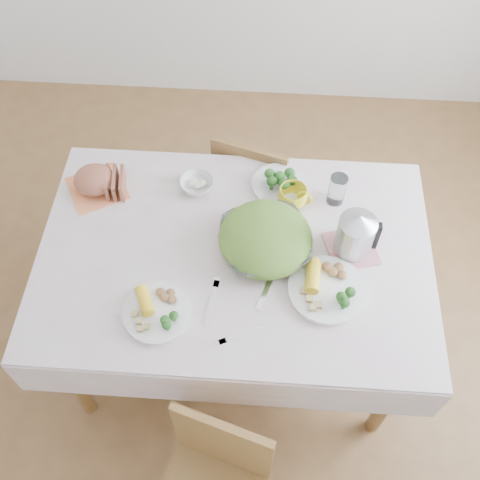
# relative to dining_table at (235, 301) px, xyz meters

# --- Properties ---
(floor) EXTENTS (3.60, 3.60, 0.00)m
(floor) POSITION_rel_dining_table_xyz_m (0.00, 0.00, -0.38)
(floor) COLOR brown
(floor) RESTS_ON ground
(dining_table) EXTENTS (1.40, 0.90, 0.75)m
(dining_table) POSITION_rel_dining_table_xyz_m (0.00, 0.00, 0.00)
(dining_table) COLOR brown
(dining_table) RESTS_ON floor
(tablecloth) EXTENTS (1.50, 1.00, 0.01)m
(tablecloth) POSITION_rel_dining_table_xyz_m (0.00, 0.00, 0.38)
(tablecloth) COLOR beige
(tablecloth) RESTS_ON dining_table
(chair_far) EXTENTS (0.46, 0.46, 0.81)m
(chair_far) POSITION_rel_dining_table_xyz_m (0.07, 0.66, 0.09)
(chair_far) COLOR brown
(chair_far) RESTS_ON floor
(salad_bowl) EXTENTS (0.41, 0.41, 0.08)m
(salad_bowl) POSITION_rel_dining_table_xyz_m (0.11, 0.03, 0.43)
(salad_bowl) COLOR white
(salad_bowl) RESTS_ON tablecloth
(dinner_plate_left) EXTENTS (0.26, 0.26, 0.02)m
(dinner_plate_left) POSITION_rel_dining_table_xyz_m (-0.25, -0.28, 0.40)
(dinner_plate_left) COLOR white
(dinner_plate_left) RESTS_ON tablecloth
(dinner_plate_right) EXTENTS (0.38, 0.38, 0.02)m
(dinner_plate_right) POSITION_rel_dining_table_xyz_m (0.35, -0.15, 0.40)
(dinner_plate_right) COLOR white
(dinner_plate_right) RESTS_ON tablecloth
(broccoli_plate) EXTENTS (0.26, 0.26, 0.02)m
(broccoli_plate) POSITION_rel_dining_table_xyz_m (0.16, 0.34, 0.40)
(broccoli_plate) COLOR beige
(broccoli_plate) RESTS_ON tablecloth
(napkin) EXTENTS (0.29, 0.29, 0.00)m
(napkin) POSITION_rel_dining_table_xyz_m (-0.59, 0.28, 0.39)
(napkin) COLOR #EE804D
(napkin) RESTS_ON tablecloth
(bread_loaf) EXTENTS (0.19, 0.18, 0.10)m
(bread_loaf) POSITION_rel_dining_table_xyz_m (-0.59, 0.28, 0.45)
(bread_loaf) COLOR brown
(bread_loaf) RESTS_ON napkin
(fruit_bowl) EXTENTS (0.17, 0.17, 0.04)m
(fruit_bowl) POSITION_rel_dining_table_xyz_m (-0.18, 0.31, 0.41)
(fruit_bowl) COLOR white
(fruit_bowl) RESTS_ON tablecloth
(yellow_mug) EXTENTS (0.15, 0.15, 0.09)m
(yellow_mug) POSITION_rel_dining_table_xyz_m (0.22, 0.25, 0.43)
(yellow_mug) COLOR yellow
(yellow_mug) RESTS_ON tablecloth
(glass_tumbler) EXTENTS (0.09, 0.09, 0.13)m
(glass_tumbler) POSITION_rel_dining_table_xyz_m (0.39, 0.28, 0.45)
(glass_tumbler) COLOR white
(glass_tumbler) RESTS_ON tablecloth
(pink_tray) EXTENTS (0.22, 0.22, 0.01)m
(pink_tray) POSITION_rel_dining_table_xyz_m (0.44, 0.04, 0.40)
(pink_tray) COLOR #CA7B81
(pink_tray) RESTS_ON tablecloth
(electric_kettle) EXTENTS (0.17, 0.17, 0.20)m
(electric_kettle) POSITION_rel_dining_table_xyz_m (0.44, 0.04, 0.51)
(electric_kettle) COLOR #B2B5BA
(electric_kettle) RESTS_ON pink_tray
(fork_left) EXTENTS (0.04, 0.18, 0.00)m
(fork_left) POSITION_rel_dining_table_xyz_m (-0.07, -0.22, 0.39)
(fork_left) COLOR silver
(fork_left) RESTS_ON tablecloth
(fork_right) EXTENTS (0.07, 0.17, 0.00)m
(fork_right) POSITION_rel_dining_table_xyz_m (0.13, -0.16, 0.39)
(fork_right) COLOR silver
(fork_right) RESTS_ON tablecloth
(knife) EXTENTS (0.16, 0.09, 0.00)m
(knife) POSITION_rel_dining_table_xyz_m (0.05, -0.34, 0.39)
(knife) COLOR silver
(knife) RESTS_ON tablecloth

